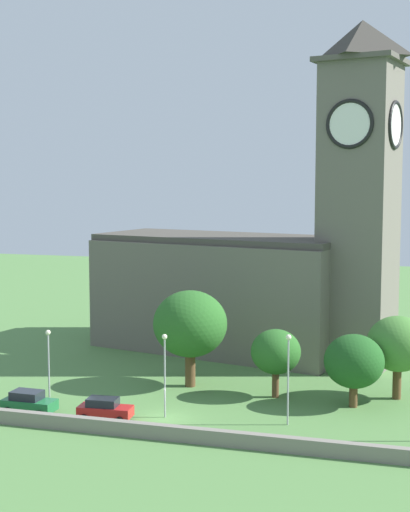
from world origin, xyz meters
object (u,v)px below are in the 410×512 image
car_red (105,409)px  tree_riverside_west (398,344)px  tree_churchyard (190,324)px  streetlamp_east_mid (288,365)px  tree_by_tower (276,352)px  church (257,267)px  tree_riverside_east (354,361)px  car_green (29,402)px  streetlamp_central (165,362)px  streetlamp_west_mid (49,355)px

car_red → tree_riverside_west: tree_riverside_west is taller
tree_churchyard → tree_riverside_west: 18.83m
car_red → tree_churchyard: tree_churchyard is taller
streetlamp_east_mid → tree_by_tower: (-2.35, 7.16, -0.73)m
streetlamp_east_mid → tree_riverside_west: size_ratio=0.98×
church → tree_churchyard: (-3.09, -15.10, -3.76)m
church → tree_riverside_east: 21.96m
church → car_green: (-13.48, -26.74, -8.71)m
tree_by_tower → streetlamp_central: bearing=-133.3°
church → tree_by_tower: church is taller
tree_churchyard → tree_by_tower: size_ratio=1.48×
tree_riverside_east → car_red: bearing=-154.3°
car_red → tree_riverside_east: tree_riverside_east is taller
church → streetlamp_east_mid: church is taller
church → tree_churchyard: size_ratio=3.90×
church → tree_churchyard: 15.86m
tree_churchyard → tree_riverside_west: (18.76, 1.26, -0.99)m
streetlamp_central → streetlamp_west_mid: bearing=177.7°
church → streetlamp_central: bearing=-95.4°
tree_riverside_west → tree_riverside_east: 5.03m
streetlamp_west_mid → streetlamp_east_mid: streetlamp_east_mid is taller
church → tree_riverside_west: church is taller
church → tree_riverside_west: bearing=-41.4°
streetlamp_central → streetlamp_east_mid: bearing=5.3°
streetlamp_east_mid → streetlamp_central: bearing=-174.7°
streetlamp_east_mid → church: bearing=107.9°
church → streetlamp_east_mid: size_ratio=4.85×
streetlamp_east_mid → tree_by_tower: 7.57m
streetlamp_east_mid → tree_riverside_west: 12.62m
streetlamp_east_mid → tree_churchyard: tree_churchyard is taller
car_green → car_red: size_ratio=1.00×
car_green → streetlamp_east_mid: size_ratio=0.61×
car_red → tree_riverside_east: size_ratio=0.71×
tree_churchyard → tree_riverside_east: tree_churchyard is taller
streetlamp_central → church: bearing=84.6°
tree_by_tower → tree_churchyard: bearing=171.2°
streetlamp_west_mid → tree_riverside_east: (25.21, 6.71, -0.46)m
tree_riverside_west → streetlamp_west_mid: bearing=-160.4°
car_green → tree_riverside_east: bearing=20.1°
car_red → tree_riverside_west: 26.08m
car_green → tree_riverside_west: size_ratio=0.60×
streetlamp_west_mid → tree_churchyard: (9.93, 8.95, 1.49)m
streetlamp_west_mid → tree_riverside_west: (28.69, 10.21, 0.50)m
streetlamp_central → tree_churchyard: size_ratio=0.76×
car_green → tree_riverside_east: 27.50m
tree_riverside_west → streetlamp_east_mid: bearing=-129.7°
car_red → streetlamp_central: size_ratio=0.65×
streetlamp_central → tree_churchyard: 9.49m
car_red → tree_churchyard: bearing=72.1°
streetlamp_central → tree_riverside_west: size_ratio=0.93×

